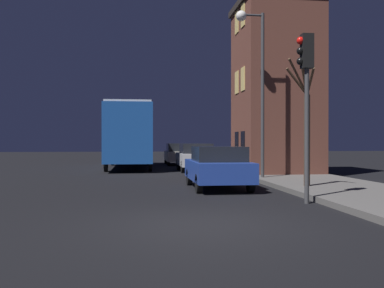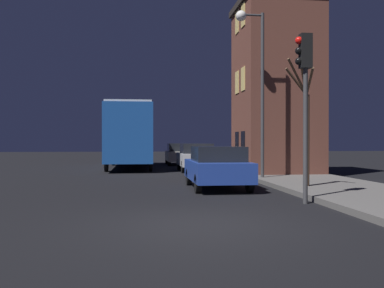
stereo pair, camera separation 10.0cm
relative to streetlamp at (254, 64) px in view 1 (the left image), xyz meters
The scene contains 9 objects.
ground_plane 10.49m from the streetlamp, 111.99° to the right, with size 120.00×120.00×0.00m, color black.
brick_building 3.71m from the streetlamp, 58.20° to the left, with size 3.80×4.24×8.29m.
streetlamp is the anchor object (origin of this frame).
traffic_light 6.54m from the streetlamp, 93.43° to the right, with size 0.43×0.24×4.45m.
bare_tree 4.54m from the streetlamp, 78.26° to the right, with size 1.02×1.07×4.12m.
bus 11.10m from the streetlamp, 119.17° to the left, with size 2.58×9.50×3.77m.
car_near_lane 5.20m from the streetlamp, 128.24° to the right, with size 1.85×3.85×1.46m.
car_mid_lane 7.57m from the streetlamp, 104.46° to the left, with size 1.82×3.94×1.51m.
car_far_lane 13.67m from the streetlamp, 98.52° to the left, with size 1.72×4.07×1.49m.
Camera 1 is at (-1.26, -8.41, 1.63)m, focal length 40.00 mm.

